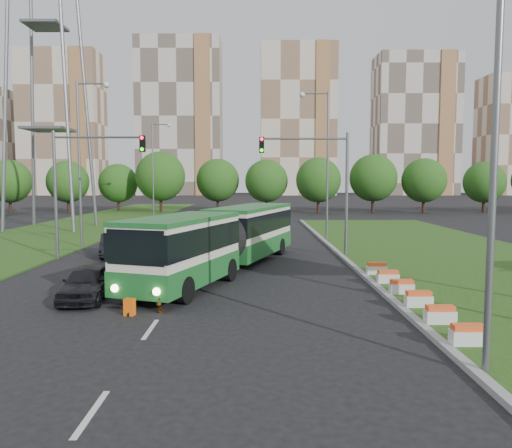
{
  "coord_description": "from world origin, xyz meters",
  "views": [
    {
      "loc": [
        0.48,
        -22.2,
        4.93
      ],
      "look_at": [
        0.53,
        4.46,
        2.6
      ],
      "focal_mm": 35.0,
      "sensor_mm": 36.0,
      "label": 1
    }
  ],
  "objects_px": {
    "articulated_bus": "(220,239)",
    "shopping_trolley": "(130,307)",
    "transmission_pylon": "(45,5)",
    "car_left_near": "(88,283)",
    "traffic_mast_left": "(81,174)",
    "traffic_mast_median": "(322,174)",
    "pedestrian": "(160,290)",
    "car_left_far": "(114,245)"
  },
  "relations": [
    {
      "from": "articulated_bus",
      "to": "shopping_trolley",
      "type": "distance_m",
      "value": 9.53
    },
    {
      "from": "transmission_pylon",
      "to": "car_left_near",
      "type": "bearing_deg",
      "value": -65.61
    },
    {
      "from": "shopping_trolley",
      "to": "traffic_mast_left",
      "type": "bearing_deg",
      "value": 124.55
    },
    {
      "from": "shopping_trolley",
      "to": "articulated_bus",
      "type": "bearing_deg",
      "value": 82.72
    },
    {
      "from": "traffic_mast_left",
      "to": "shopping_trolley",
      "type": "relative_size",
      "value": 12.84
    },
    {
      "from": "traffic_mast_median",
      "to": "pedestrian",
      "type": "bearing_deg",
      "value": -119.71
    },
    {
      "from": "traffic_mast_median",
      "to": "shopping_trolley",
      "type": "xyz_separation_m",
      "value": [
        -8.9,
        -14.28,
        -5.04
      ]
    },
    {
      "from": "traffic_mast_left",
      "to": "car_left_near",
      "type": "relative_size",
      "value": 1.9
    },
    {
      "from": "traffic_mast_left",
      "to": "car_left_far",
      "type": "bearing_deg",
      "value": 34.61
    },
    {
      "from": "car_left_near",
      "to": "shopping_trolley",
      "type": "relative_size",
      "value": 6.76
    },
    {
      "from": "car_left_far",
      "to": "articulated_bus",
      "type": "bearing_deg",
      "value": -49.11
    },
    {
      "from": "traffic_mast_median",
      "to": "car_left_near",
      "type": "relative_size",
      "value": 1.9
    },
    {
      "from": "traffic_mast_left",
      "to": "pedestrian",
      "type": "bearing_deg",
      "value": -60.23
    },
    {
      "from": "traffic_mast_left",
      "to": "car_left_far",
      "type": "xyz_separation_m",
      "value": [
        1.62,
        1.11,
        -4.62
      ]
    },
    {
      "from": "traffic_mast_median",
      "to": "transmission_pylon",
      "type": "distance_m",
      "value": 34.86
    },
    {
      "from": "articulated_bus",
      "to": "car_left_far",
      "type": "bearing_deg",
      "value": 162.6
    },
    {
      "from": "transmission_pylon",
      "to": "car_left_near",
      "type": "xyz_separation_m",
      "value": [
        13.54,
        -29.85,
        -21.28
      ]
    },
    {
      "from": "articulated_bus",
      "to": "car_left_near",
      "type": "xyz_separation_m",
      "value": [
        -5.03,
        -6.6,
        -1.06
      ]
    },
    {
      "from": "traffic_mast_left",
      "to": "car_left_far",
      "type": "height_order",
      "value": "traffic_mast_left"
    },
    {
      "from": "traffic_mast_median",
      "to": "traffic_mast_left",
      "type": "xyz_separation_m",
      "value": [
        -15.16,
        -1.0,
        0.0
      ]
    },
    {
      "from": "car_left_near",
      "to": "car_left_far",
      "type": "height_order",
      "value": "car_left_far"
    },
    {
      "from": "pedestrian",
      "to": "car_left_near",
      "type": "bearing_deg",
      "value": 58.75
    },
    {
      "from": "traffic_mast_left",
      "to": "shopping_trolley",
      "type": "bearing_deg",
      "value": -64.77
    },
    {
      "from": "transmission_pylon",
      "to": "articulated_bus",
      "type": "distance_m",
      "value": 35.98
    },
    {
      "from": "articulated_bus",
      "to": "car_left_near",
      "type": "relative_size",
      "value": 4.2
    },
    {
      "from": "articulated_bus",
      "to": "traffic_mast_left",
      "type": "bearing_deg",
      "value": 173.38
    },
    {
      "from": "car_left_near",
      "to": "pedestrian",
      "type": "height_order",
      "value": "pedestrian"
    },
    {
      "from": "pedestrian",
      "to": "shopping_trolley",
      "type": "height_order",
      "value": "pedestrian"
    },
    {
      "from": "car_left_far",
      "to": "car_left_near",
      "type": "bearing_deg",
      "value": -92.0
    },
    {
      "from": "traffic_mast_left",
      "to": "transmission_pylon",
      "type": "distance_m",
      "value": 27.03
    },
    {
      "from": "shopping_trolley",
      "to": "transmission_pylon",
      "type": "bearing_deg",
      "value": 125.51
    },
    {
      "from": "traffic_mast_left",
      "to": "transmission_pylon",
      "type": "relative_size",
      "value": 0.18
    },
    {
      "from": "traffic_mast_left",
      "to": "shopping_trolley",
      "type": "height_order",
      "value": "traffic_mast_left"
    },
    {
      "from": "articulated_bus",
      "to": "car_left_near",
      "type": "distance_m",
      "value": 8.36
    },
    {
      "from": "transmission_pylon",
      "to": "pedestrian",
      "type": "bearing_deg",
      "value": -61.95
    },
    {
      "from": "transmission_pylon",
      "to": "car_left_far",
      "type": "height_order",
      "value": "transmission_pylon"
    },
    {
      "from": "traffic_mast_median",
      "to": "car_left_near",
      "type": "xyz_separation_m",
      "value": [
        -11.24,
        -11.85,
        -4.63
      ]
    },
    {
      "from": "traffic_mast_left",
      "to": "car_left_far",
      "type": "relative_size",
      "value": 1.79
    },
    {
      "from": "traffic_mast_median",
      "to": "transmission_pylon",
      "type": "height_order",
      "value": "transmission_pylon"
    },
    {
      "from": "pedestrian",
      "to": "shopping_trolley",
      "type": "relative_size",
      "value": 2.61
    },
    {
      "from": "transmission_pylon",
      "to": "pedestrian",
      "type": "distance_m",
      "value": 41.76
    },
    {
      "from": "transmission_pylon",
      "to": "shopping_trolley",
      "type": "distance_m",
      "value": 42.01
    }
  ]
}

